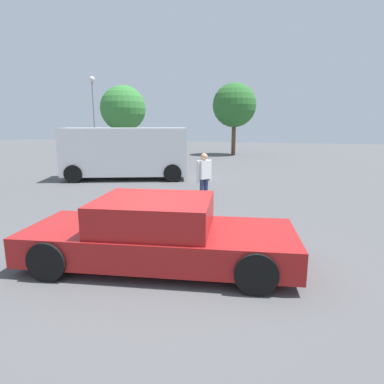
# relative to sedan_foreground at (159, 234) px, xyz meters

# --- Properties ---
(ground_plane) EXTENTS (80.00, 80.00, 0.00)m
(ground_plane) POSITION_rel_sedan_foreground_xyz_m (0.07, 0.02, -0.55)
(ground_plane) COLOR #515154
(sedan_foreground) EXTENTS (4.83, 2.43, 1.18)m
(sedan_foreground) POSITION_rel_sedan_foreground_xyz_m (0.00, 0.00, 0.00)
(sedan_foreground) COLOR maroon
(sedan_foreground) RESTS_ON ground_plane
(dog) EXTENTS (0.32, 0.68, 0.47)m
(dog) POSITION_rel_sedan_foreground_xyz_m (0.25, 2.57, -0.25)
(dog) COLOR white
(dog) RESTS_ON ground_plane
(van_white) EXTENTS (5.70, 3.64, 2.26)m
(van_white) POSITION_rel_sedan_foreground_xyz_m (-4.86, 8.19, 0.67)
(van_white) COLOR white
(van_white) RESTS_ON ground_plane
(pedestrian) EXTENTS (0.42, 0.49, 1.57)m
(pedestrian) POSITION_rel_sedan_foreground_xyz_m (-0.32, 4.53, 0.38)
(pedestrian) COLOR navy
(pedestrian) RESTS_ON ground_plane
(light_post_near) EXTENTS (0.44, 0.44, 6.15)m
(light_post_near) POSITION_rel_sedan_foreground_xyz_m (-13.21, 19.01, 3.65)
(light_post_near) COLOR gray
(light_post_near) RESTS_ON ground_plane
(tree_back_left) EXTENTS (4.22, 4.22, 5.97)m
(tree_back_left) POSITION_rel_sedan_foreground_xyz_m (-12.92, 23.50, 3.30)
(tree_back_left) COLOR brown
(tree_back_left) RESTS_ON ground_plane
(tree_back_center) EXTENTS (3.42, 3.42, 5.60)m
(tree_back_center) POSITION_rel_sedan_foreground_xyz_m (-2.12, 21.40, 3.32)
(tree_back_center) COLOR brown
(tree_back_center) RESTS_ON ground_plane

